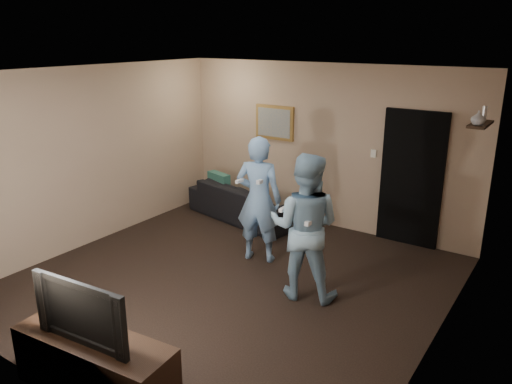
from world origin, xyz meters
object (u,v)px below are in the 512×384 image
Objects in this scene: sofa at (244,202)px; wii_player_right at (305,227)px; wii_player_left at (259,199)px; tv_console at (95,365)px; television at (89,308)px.

sofa is 1.17× the size of wii_player_right.
tv_console is at bearing -84.16° from wii_player_left.
television is 0.57× the size of wii_player_right.
wii_player_right is (0.69, 2.50, 0.63)m from tv_console.
wii_player_right reaches higher than sofa.
wii_player_left is 1.00× the size of wii_player_right.
wii_player_left is (1.09, -1.20, 0.57)m from sofa.
sofa is 4.49m from television.
wii_player_left is (-0.31, 3.05, 0.06)m from television.
wii_player_right reaches higher than television.
tv_console is 0.87× the size of wii_player_left.
wii_player_left is at bearing 151.61° from wii_player_right.
sofa is 2.78m from wii_player_right.
tv_console is 1.51× the size of television.
television is (0.00, 0.00, 0.56)m from tv_console.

